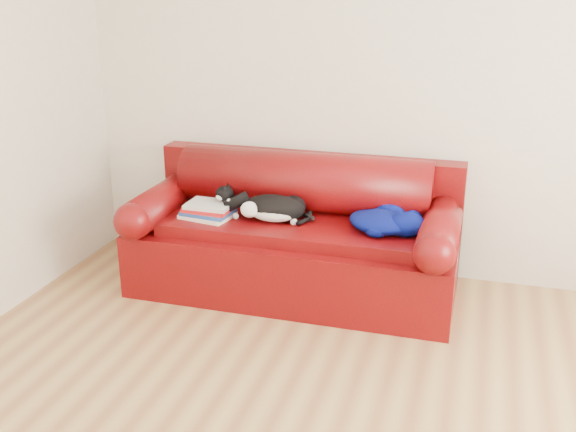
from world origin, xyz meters
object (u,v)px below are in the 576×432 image
(sofa_base, at_px, (294,256))
(book_stack, at_px, (209,210))
(blanket, at_px, (386,220))
(cat, at_px, (273,209))

(sofa_base, xyz_separation_m, book_stack, (-0.55, -0.12, 0.31))
(book_stack, bearing_deg, blanket, 4.30)
(cat, bearing_deg, blanket, -21.09)
(sofa_base, height_order, cat, cat)
(sofa_base, xyz_separation_m, cat, (-0.12, -0.07, 0.34))
(book_stack, bearing_deg, cat, 7.17)
(sofa_base, height_order, blanket, blanket)
(book_stack, height_order, blanket, blanket)
(sofa_base, relative_size, cat, 3.57)
(sofa_base, relative_size, blanket, 4.11)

